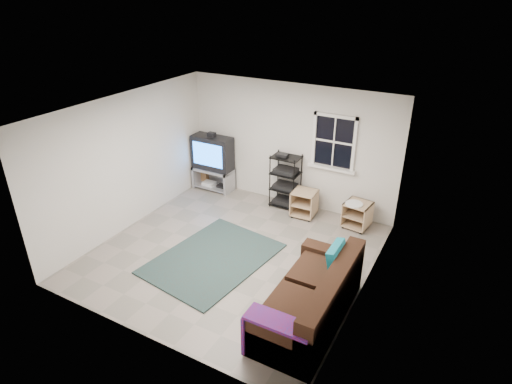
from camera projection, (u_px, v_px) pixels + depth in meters
The scene contains 8 objects.
room at pixel (334, 145), 8.38m from camera, with size 4.60×4.62×4.60m.
tv_unit at pixel (213, 158), 9.71m from camera, with size 0.93×0.47×1.37m.
av_rack at pixel (285, 184), 9.05m from camera, with size 0.59×0.43×1.17m.
side_table_left at pixel (305, 202), 8.78m from camera, with size 0.49×0.49×0.55m.
side_table_right at pixel (358, 213), 8.35m from camera, with size 0.53×0.53×0.55m.
sofa at pixel (311, 300), 6.00m from camera, with size 0.94×2.12×0.97m.
shag_rug at pixel (213, 258), 7.48m from camera, with size 1.63×2.24×0.03m, color #331E16.
paper_bag at pixel (204, 176), 10.23m from camera, with size 0.25×0.16×0.36m, color #9A6B45.
Camera 1 is at (3.43, -5.40, 4.37)m, focal length 30.00 mm.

